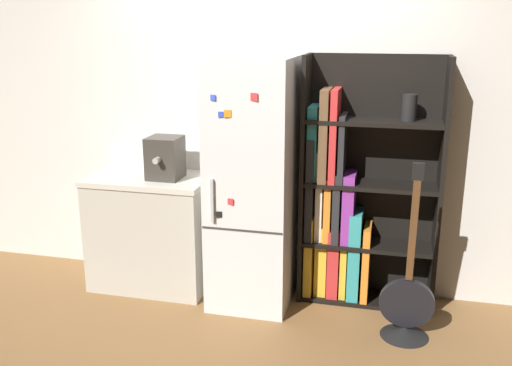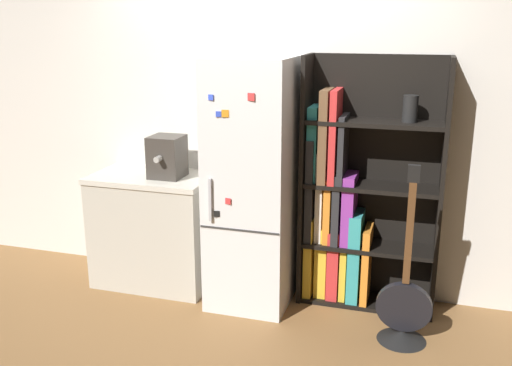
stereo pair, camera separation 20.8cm
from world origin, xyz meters
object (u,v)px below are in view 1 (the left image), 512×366
at_px(espresso_machine, 165,158).
at_px(guitar, 406,313).
at_px(refrigerator, 253,184).
at_px(bookshelf, 351,201).

height_order(espresso_machine, guitar, guitar).
relative_size(refrigerator, bookshelf, 0.99).
distance_m(bookshelf, espresso_machine, 1.41).
height_order(refrigerator, bookshelf, bookshelf).
height_order(refrigerator, guitar, refrigerator).
xyz_separation_m(bookshelf, guitar, (0.43, -0.49, -0.59)).
distance_m(refrigerator, guitar, 1.36).
bearing_deg(bookshelf, refrigerator, -164.53).
bearing_deg(espresso_machine, refrigerator, -2.33).
xyz_separation_m(refrigerator, bookshelf, (0.69, 0.19, -0.14)).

